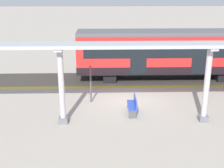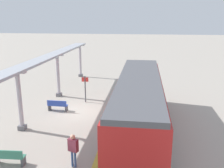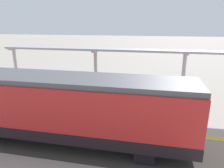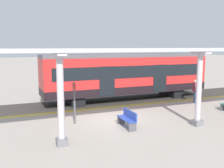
# 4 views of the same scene
# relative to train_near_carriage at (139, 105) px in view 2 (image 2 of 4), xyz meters

# --- Properties ---
(ground_plane) EXTENTS (176.00, 176.00, 0.00)m
(ground_plane) POSITION_rel_train_near_carriage_xyz_m (4.66, -2.97, -1.83)
(ground_plane) COLOR #A59B8F
(tactile_edge_strip) EXTENTS (0.47, 28.43, 0.01)m
(tactile_edge_strip) POSITION_rel_train_near_carriage_xyz_m (1.83, -2.97, -1.83)
(tactile_edge_strip) COLOR gold
(tactile_edge_strip) RESTS_ON ground
(trackbed) EXTENTS (3.20, 40.43, 0.01)m
(trackbed) POSITION_rel_train_near_carriage_xyz_m (-0.01, -2.97, -1.83)
(trackbed) COLOR #38332D
(trackbed) RESTS_ON ground
(train_near_carriage) EXTENTS (2.65, 12.59, 3.48)m
(train_near_carriage) POSITION_rel_train_near_carriage_xyz_m (0.00, 0.00, 0.00)
(train_near_carriage) COLOR red
(train_near_carriage) RESTS_ON ground
(canopy_pillar_nearest) EXTENTS (1.10, 0.44, 3.79)m
(canopy_pillar_nearest) POSITION_rel_train_near_carriage_xyz_m (7.27, -14.21, 0.09)
(canopy_pillar_nearest) COLOR slate
(canopy_pillar_nearest) RESTS_ON ground
(canopy_pillar_second) EXTENTS (1.10, 0.44, 3.79)m
(canopy_pillar_second) POSITION_rel_train_near_carriage_xyz_m (7.27, -6.46, 0.09)
(canopy_pillar_second) COLOR slate
(canopy_pillar_second) RESTS_ON ground
(canopy_pillar_third) EXTENTS (1.10, 0.44, 3.79)m
(canopy_pillar_third) POSITION_rel_train_near_carriage_xyz_m (7.27, 0.51, 0.09)
(canopy_pillar_third) COLOR slate
(canopy_pillar_third) RESTS_ON ground
(canopy_beam) EXTENTS (1.20, 23.02, 0.16)m
(canopy_beam) POSITION_rel_train_near_carriage_xyz_m (7.27, -3.11, 2.04)
(canopy_beam) COLOR #A8AAB2
(canopy_beam) RESTS_ON canopy_pillar_nearest
(bench_near_end) EXTENTS (1.51, 0.47, 0.86)m
(bench_near_end) POSITION_rel_train_near_carriage_xyz_m (6.15, -2.91, -1.39)
(bench_near_end) COLOR #2D47A9
(bench_near_end) RESTS_ON ground
(bench_mid_platform) EXTENTS (1.52, 0.53, 0.86)m
(bench_mid_platform) POSITION_rel_train_near_carriage_xyz_m (6.01, 4.33, -1.39)
(bench_mid_platform) COLOR #357D63
(bench_mid_platform) RESTS_ON ground
(platform_info_sign) EXTENTS (0.56, 0.10, 2.20)m
(platform_info_sign) POSITION_rel_train_near_carriage_xyz_m (4.53, -5.20, -0.50)
(platform_info_sign) COLOR #4C4C51
(platform_info_sign) RESTS_ON ground
(passenger_waiting_near_edge) EXTENTS (0.53, 0.37, 1.67)m
(passenger_waiting_near_edge) POSITION_rel_train_near_carriage_xyz_m (2.90, 4.02, -0.78)
(passenger_waiting_near_edge) COLOR #3B588C
(passenger_waiting_near_edge) RESTS_ON ground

